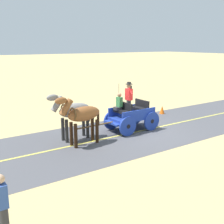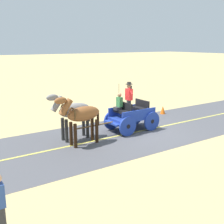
# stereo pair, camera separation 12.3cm
# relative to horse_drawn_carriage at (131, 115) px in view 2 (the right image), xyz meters

# --- Properties ---
(ground_plane) EXTENTS (200.00, 200.00, 0.00)m
(ground_plane) POSITION_rel_horse_drawn_carriage_xyz_m (-0.42, -0.34, -0.82)
(ground_plane) COLOR tan
(road_surface) EXTENTS (5.29, 160.00, 0.01)m
(road_surface) POSITION_rel_horse_drawn_carriage_xyz_m (-0.42, -0.34, -0.81)
(road_surface) COLOR #4C4C51
(road_surface) RESTS_ON ground
(road_centre_stripe) EXTENTS (0.12, 160.00, 0.00)m
(road_centre_stripe) POSITION_rel_horse_drawn_carriage_xyz_m (-0.42, -0.34, -0.81)
(road_centre_stripe) COLOR #DBCC4C
(road_centre_stripe) RESTS_ON road_surface
(horse_drawn_carriage) EXTENTS (1.49, 4.51, 2.50)m
(horse_drawn_carriage) POSITION_rel_horse_drawn_carriage_xyz_m (0.00, 0.00, 0.00)
(horse_drawn_carriage) COLOR #1E3899
(horse_drawn_carriage) RESTS_ON ground
(horse_near_side) EXTENTS (0.68, 2.14, 2.21)m
(horse_near_side) POSITION_rel_horse_drawn_carriage_xyz_m (-0.52, 3.01, 0.51)
(horse_near_side) COLOR brown
(horse_near_side) RESTS_ON ground
(horse_off_side) EXTENTS (0.66, 2.13, 2.21)m
(horse_off_side) POSITION_rel_horse_drawn_carriage_xyz_m (0.31, 3.04, 0.51)
(horse_off_side) COLOR gray
(horse_off_side) RESTS_ON ground
(pedestrian_walking) EXTENTS (0.33, 0.21, 1.63)m
(pedestrian_walking) POSITION_rel_horse_drawn_carriage_xyz_m (-5.06, 7.30, 0.05)
(pedestrian_walking) COLOR #2D2D33
(pedestrian_walking) RESTS_ON ground
(traffic_cone) EXTENTS (0.32, 0.32, 0.50)m
(traffic_cone) POSITION_rel_horse_drawn_carriage_xyz_m (1.63, -3.73, -0.57)
(traffic_cone) COLOR orange
(traffic_cone) RESTS_ON ground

